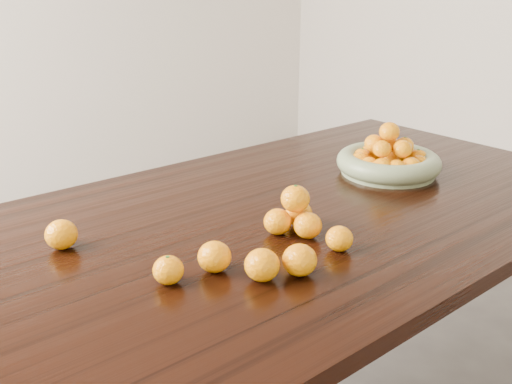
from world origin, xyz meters
TOP-DOWN VIEW (x-y plane):
  - dining_table at (0.00, 0.00)m, footprint 2.00×1.00m
  - fruit_bowl at (0.49, 0.02)m, footprint 0.30×0.30m
  - orange_pyramid at (-0.00, -0.11)m, footprint 0.13×0.13m
  - loose_orange_0 at (-0.35, -0.13)m, footprint 0.06×0.06m
  - loose_orange_1 at (-0.13, -0.26)m, footprint 0.07×0.07m
  - loose_orange_2 at (0.01, -0.24)m, footprint 0.06×0.06m
  - loose_orange_3 at (-0.45, 0.14)m, footprint 0.07×0.07m
  - loose_orange_4 at (-0.20, -0.23)m, footprint 0.07×0.07m
  - loose_orange_5 at (-0.25, -0.15)m, footprint 0.07×0.07m

SIDE VIEW (x-z plane):
  - dining_table at x=0.00m, z-range 0.29..1.04m
  - loose_orange_2 at x=0.01m, z-range 0.75..0.80m
  - loose_orange_0 at x=-0.35m, z-range 0.75..0.81m
  - loose_orange_5 at x=-0.25m, z-range 0.75..0.81m
  - loose_orange_1 at x=-0.13m, z-range 0.75..0.81m
  - loose_orange_4 at x=-0.20m, z-range 0.75..0.81m
  - loose_orange_3 at x=-0.45m, z-range 0.75..0.81m
  - fruit_bowl at x=0.49m, z-range 0.71..0.87m
  - orange_pyramid at x=0.00m, z-range 0.74..0.85m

